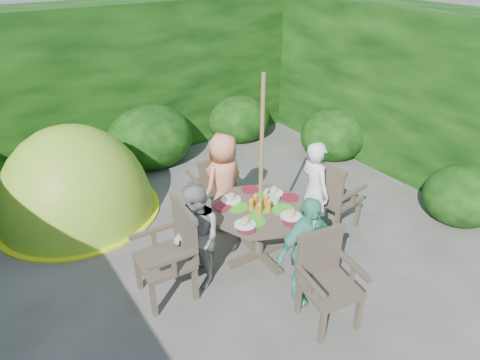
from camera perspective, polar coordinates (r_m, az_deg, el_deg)
ground at (r=4.80m, az=-1.48°, el=-13.96°), size 60.00×60.00×0.00m
hedge_enclosure at (r=5.12m, az=-9.85°, el=5.26°), size 9.00×9.00×2.50m
patio_table at (r=4.87m, az=2.69°, el=-4.83°), size 1.19×1.19×0.80m
parasol_pole at (r=4.59m, az=2.81°, el=0.73°), size 0.05×0.05×2.20m
garden_chair_right at (r=5.51m, az=12.15°, el=-1.91°), size 0.56×0.62×0.94m
garden_chair_left at (r=4.47m, az=-9.09°, el=-9.42°), size 0.56×0.62×0.98m
garden_chair_back at (r=5.72m, az=-3.72°, el=-0.52°), size 0.56×0.51×0.86m
garden_chair_front at (r=4.27m, az=11.41°, el=-12.63°), size 0.61×0.56×0.90m
child_right at (r=5.26m, az=9.86°, el=-1.46°), size 0.36×0.50×1.29m
child_left at (r=4.52m, az=-5.77°, el=-7.52°), size 0.49×0.61×1.19m
child_back at (r=5.41m, az=-2.15°, el=-0.17°), size 0.71×0.55×1.28m
child_front at (r=4.34m, az=8.76°, el=-9.32°), size 0.71×0.30×1.21m
dome_tent at (r=6.35m, az=-20.59°, el=-4.10°), size 2.62×2.62×2.51m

